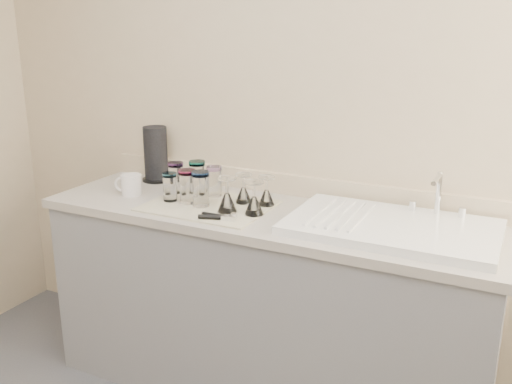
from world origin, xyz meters
The scene contains 17 objects.
room_envelope centered at (0.00, 0.00, 1.56)m, with size 3.54×3.50×2.52m.
counter_unit centered at (0.00, 1.20, 0.45)m, with size 2.06×0.62×0.90m.
sink_unit centered at (0.55, 1.20, 0.92)m, with size 0.82×0.50×0.22m.
dish_towel centered at (-0.27, 1.15, 0.90)m, with size 0.55×0.42×0.01m, color beige.
tumbler_teal centered at (-0.51, 1.25, 0.98)m, with size 0.07×0.07×0.15m.
tumbler_cyan centered at (-0.42, 1.29, 0.99)m, with size 0.08×0.08×0.16m.
tumbler_purple centered at (-0.32, 1.29, 0.98)m, with size 0.07×0.07×0.14m.
tumbler_magenta centered at (-0.46, 1.12, 0.98)m, with size 0.07×0.07×0.13m.
tumbler_blue centered at (-0.37, 1.13, 0.99)m, with size 0.08×0.08×0.16m.
tumbler_lavender centered at (-0.29, 1.12, 0.99)m, with size 0.08×0.08×0.16m.
goblet_back_left centered at (-0.14, 1.25, 0.95)m, with size 0.08×0.08×0.14m.
goblet_back_right centered at (-0.03, 1.26, 0.95)m, with size 0.07×0.07×0.13m.
goblet_front_left centered at (-0.15, 1.11, 0.96)m, with size 0.09×0.09×0.15m.
goblet_front_right centered at (-0.02, 1.12, 0.96)m, with size 0.08×0.08×0.15m.
can_opener centered at (-0.13, 1.00, 0.92)m, with size 0.16×0.07×0.02m.
white_mug centered at (-0.70, 1.14, 0.95)m, with size 0.15×0.12×0.10m.
paper_towel_roll centered at (-0.74, 1.41, 1.04)m, with size 0.15×0.15×0.29m.
Camera 1 is at (1.02, -0.95, 1.70)m, focal length 40.00 mm.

